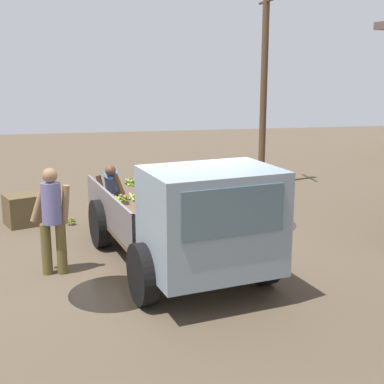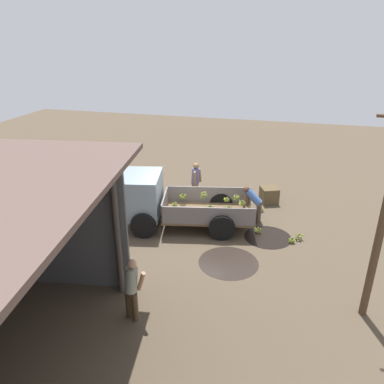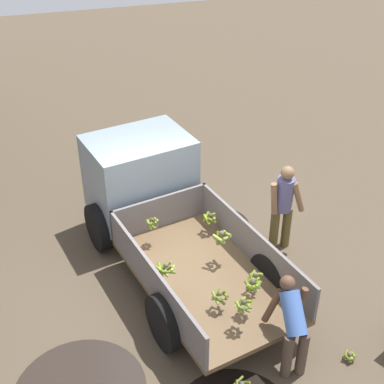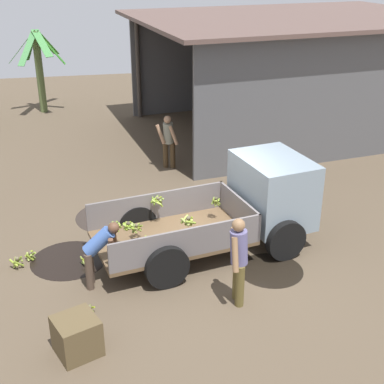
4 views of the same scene
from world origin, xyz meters
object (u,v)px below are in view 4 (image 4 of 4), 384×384
banana_bunch_on_ground_0 (30,255)px  banana_bunch_on_ground_1 (17,261)px  cargo_truck (250,201)px  banana_bunch_on_ground_3 (90,309)px  banana_bunch_on_ground_2 (86,259)px  wooden_crate_0 (77,336)px  person_worker_loading (99,250)px  person_bystander_near_shed (168,139)px  person_foreground_visitor (238,257)px

banana_bunch_on_ground_0 → banana_bunch_on_ground_1: 0.34m
cargo_truck → banana_bunch_on_ground_3: cargo_truck is taller
banana_bunch_on_ground_2 → wooden_crate_0: wooden_crate_0 is taller
person_worker_loading → wooden_crate_0: size_ratio=2.06×
person_bystander_near_shed → banana_bunch_on_ground_2: person_bystander_near_shed is taller
banana_bunch_on_ground_2 → banana_bunch_on_ground_1: bearing=173.6°
person_worker_loading → person_foreground_visitor: bearing=-17.5°
wooden_crate_0 → person_worker_loading: bearing=76.2°
banana_bunch_on_ground_3 → person_bystander_near_shed: bearing=69.4°
person_foreground_visitor → banana_bunch_on_ground_1: person_foreground_visitor is taller
cargo_truck → person_worker_loading: size_ratio=3.63×
banana_bunch_on_ground_3 → wooden_crate_0: bearing=-102.0°
person_worker_loading → person_bystander_near_shed: bearing=74.3°
person_foreground_visitor → banana_bunch_on_ground_0: (-3.75, 2.21, -0.82)m
cargo_truck → person_worker_loading: bearing=-173.2°
person_bystander_near_shed → banana_bunch_on_ground_0: size_ratio=6.47×
person_bystander_near_shed → person_foreground_visitor: bearing=26.9°
person_foreground_visitor → wooden_crate_0: person_foreground_visitor is taller
banana_bunch_on_ground_2 → wooden_crate_0: size_ratio=0.40×
banana_bunch_on_ground_1 → person_foreground_visitor: bearing=-26.3°
person_foreground_visitor → person_worker_loading: size_ratio=1.28×
banana_bunch_on_ground_1 → banana_bunch_on_ground_2: 1.36m
banana_bunch_on_ground_0 → banana_bunch_on_ground_3: banana_bunch_on_ground_0 is taller
person_worker_loading → cargo_truck: bearing=23.9°
person_foreground_visitor → banana_bunch_on_ground_2: size_ratio=6.50×
person_worker_loading → banana_bunch_on_ground_0: person_worker_loading is taller
person_worker_loading → banana_bunch_on_ground_2: person_worker_loading is taller
banana_bunch_on_ground_2 → wooden_crate_0: (-0.19, -2.60, 0.20)m
banana_bunch_on_ground_0 → person_bystander_near_shed: bearing=51.2°
banana_bunch_on_ground_1 → person_bystander_near_shed: bearing=51.0°
banana_bunch_on_ground_3 → wooden_crate_0: size_ratio=0.30×
banana_bunch_on_ground_2 → banana_bunch_on_ground_0: bearing=160.3°
person_worker_loading → person_bystander_near_shed: size_ratio=0.83×
cargo_truck → banana_bunch_on_ground_1: size_ratio=16.17×
banana_bunch_on_ground_0 → banana_bunch_on_ground_2: banana_bunch_on_ground_2 is taller
person_bystander_near_shed → banana_bunch_on_ground_1: (-3.81, -4.71, -0.74)m
person_bystander_near_shed → wooden_crate_0: size_ratio=2.48×
banana_bunch_on_ground_2 → cargo_truck: bearing=4.4°
cargo_truck → banana_bunch_on_ground_0: cargo_truck is taller
person_foreground_visitor → wooden_crate_0: 2.99m
person_worker_loading → wooden_crate_0: person_worker_loading is taller
person_foreground_visitor → banana_bunch_on_ground_0: 4.43m
person_foreground_visitor → person_worker_loading: bearing=-19.9°
person_foreground_visitor → banana_bunch_on_ground_3: 2.74m
person_foreground_visitor → wooden_crate_0: (-2.81, -0.79, -0.61)m
person_worker_loading → banana_bunch_on_ground_0: size_ratio=5.38×
person_foreground_visitor → banana_bunch_on_ground_0: person_foreground_visitor is taller
person_foreground_visitor → person_bystander_near_shed: bearing=-85.3°
cargo_truck → banana_bunch_on_ground_2: 3.59m
banana_bunch_on_ground_0 → banana_bunch_on_ground_2: (1.12, -0.40, 0.01)m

